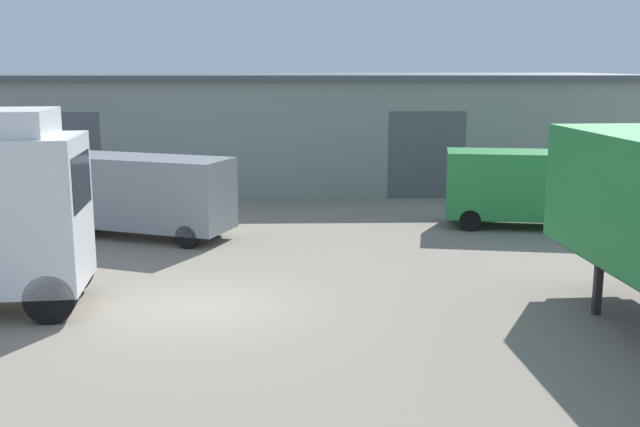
% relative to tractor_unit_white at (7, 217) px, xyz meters
% --- Properties ---
extents(ground_plane, '(60.00, 60.00, 0.00)m').
position_rel_tractor_unit_white_xyz_m(ground_plane, '(4.39, -0.03, -2.14)').
color(ground_plane, gray).
extents(warehouse_building, '(34.37, 9.94, 5.04)m').
position_rel_tractor_unit_white_xyz_m(warehouse_building, '(4.39, 18.69, 0.39)').
color(warehouse_building, gray).
rests_on(warehouse_building, ground_plane).
extents(tractor_unit_white, '(6.54, 3.08, 4.52)m').
position_rel_tractor_unit_white_xyz_m(tractor_unit_white, '(0.00, 0.00, 0.00)').
color(tractor_unit_white, silver).
rests_on(tractor_unit_white, ground_plane).
extents(delivery_van_grey, '(6.04, 3.94, 2.60)m').
position_rel_tractor_unit_white_xyz_m(delivery_van_grey, '(1.47, 7.21, -0.72)').
color(delivery_van_grey, gray).
rests_on(delivery_van_grey, ground_plane).
extents(delivery_van_green, '(5.43, 2.89, 2.59)m').
position_rel_tractor_unit_white_xyz_m(delivery_van_green, '(14.26, 8.26, -0.73)').
color(delivery_van_green, '#28843D').
rests_on(delivery_van_green, ground_plane).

